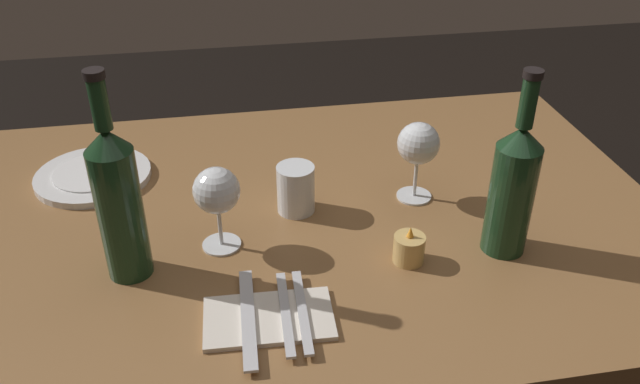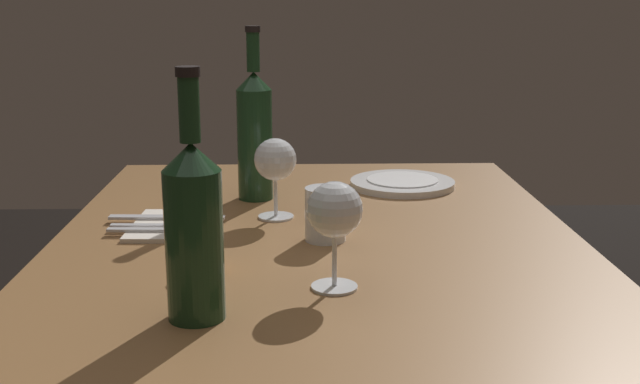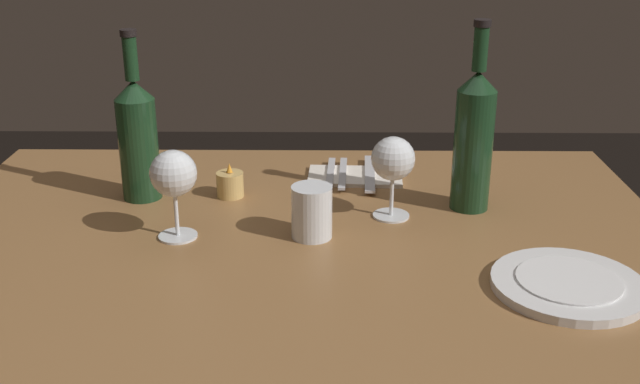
# 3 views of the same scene
# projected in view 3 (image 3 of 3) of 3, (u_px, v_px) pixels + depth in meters

# --- Properties ---
(dining_table) EXTENTS (1.30, 0.90, 0.74)m
(dining_table) POSITION_uv_depth(u_px,v_px,m) (297.00, 280.00, 1.34)
(dining_table) COLOR olive
(dining_table) RESTS_ON ground
(wine_glass_left) EXTENTS (0.08, 0.08, 0.15)m
(wine_glass_left) POSITION_uv_depth(u_px,v_px,m) (174.00, 176.00, 1.25)
(wine_glass_left) COLOR white
(wine_glass_left) RESTS_ON dining_table
(wine_glass_right) EXTENTS (0.08, 0.08, 0.15)m
(wine_glass_right) POSITION_uv_depth(u_px,v_px,m) (393.00, 161.00, 1.34)
(wine_glass_right) COLOR white
(wine_glass_right) RESTS_ON dining_table
(wine_bottle) EXTENTS (0.07, 0.07, 0.32)m
(wine_bottle) POSITION_uv_depth(u_px,v_px,m) (138.00, 136.00, 1.42)
(wine_bottle) COLOR #19381E
(wine_bottle) RESTS_ON dining_table
(wine_bottle_second) EXTENTS (0.07, 0.07, 0.34)m
(wine_bottle_second) POSITION_uv_depth(u_px,v_px,m) (474.00, 137.00, 1.36)
(wine_bottle_second) COLOR #19381E
(wine_bottle_second) RESTS_ON dining_table
(water_tumbler) EXTENTS (0.07, 0.07, 0.09)m
(water_tumbler) POSITION_uv_depth(u_px,v_px,m) (312.00, 215.00, 1.28)
(water_tumbler) COLOR white
(water_tumbler) RESTS_ON dining_table
(votive_candle) EXTENTS (0.05, 0.05, 0.07)m
(votive_candle) POSITION_uv_depth(u_px,v_px,m) (230.00, 185.00, 1.46)
(votive_candle) COLOR #DBB266
(votive_candle) RESTS_ON dining_table
(dinner_plate) EXTENTS (0.23, 0.23, 0.02)m
(dinner_plate) POSITION_uv_depth(u_px,v_px,m) (568.00, 284.00, 1.12)
(dinner_plate) COLOR white
(dinner_plate) RESTS_ON dining_table
(folded_napkin) EXTENTS (0.19, 0.12, 0.01)m
(folded_napkin) POSITION_uv_depth(u_px,v_px,m) (355.00, 176.00, 1.56)
(folded_napkin) COLOR silver
(folded_napkin) RESTS_ON dining_table
(fork_inner) EXTENTS (0.02, 0.18, 0.00)m
(fork_inner) POSITION_uv_depth(u_px,v_px,m) (343.00, 173.00, 1.55)
(fork_inner) COLOR silver
(fork_inner) RESTS_ON folded_napkin
(fork_outer) EXTENTS (0.02, 0.18, 0.00)m
(fork_outer) POSITION_uv_depth(u_px,v_px,m) (330.00, 173.00, 1.55)
(fork_outer) COLOR silver
(fork_outer) RESTS_ON folded_napkin
(table_knife) EXTENTS (0.03, 0.21, 0.00)m
(table_knife) POSITION_uv_depth(u_px,v_px,m) (370.00, 173.00, 1.55)
(table_knife) COLOR silver
(table_knife) RESTS_ON folded_napkin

